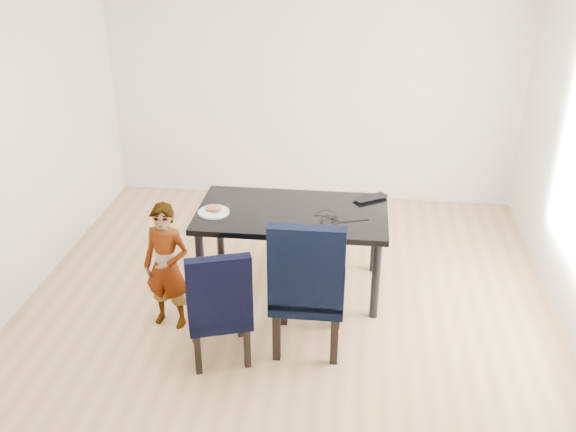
# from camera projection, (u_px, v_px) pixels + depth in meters

# --- Properties ---
(floor) EXTENTS (4.50, 5.00, 0.01)m
(floor) POSITION_uv_depth(u_px,v_px,m) (285.00, 320.00, 5.28)
(floor) COLOR tan
(floor) RESTS_ON ground
(wall_back) EXTENTS (4.50, 0.01, 2.70)m
(wall_back) POSITION_uv_depth(u_px,v_px,m) (313.00, 81.00, 6.91)
(wall_back) COLOR white
(wall_back) RESTS_ON ground
(wall_front) EXTENTS (4.50, 0.01, 2.70)m
(wall_front) POSITION_uv_depth(u_px,v_px,m) (205.00, 409.00, 2.45)
(wall_front) COLOR silver
(wall_front) RESTS_ON ground
(dining_table) EXTENTS (1.60, 0.90, 0.75)m
(dining_table) POSITION_uv_depth(u_px,v_px,m) (292.00, 250.00, 5.56)
(dining_table) COLOR black
(dining_table) RESTS_ON floor
(chair_left) EXTENTS (0.58, 0.59, 0.94)m
(chair_left) POSITION_uv_depth(u_px,v_px,m) (218.00, 301.00, 4.67)
(chair_left) COLOR black
(chair_left) RESTS_ON floor
(chair_right) EXTENTS (0.54, 0.56, 1.12)m
(chair_right) POSITION_uv_depth(u_px,v_px,m) (309.00, 281.00, 4.76)
(chair_right) COLOR black
(chair_right) RESTS_ON floor
(child) EXTENTS (0.43, 0.32, 1.06)m
(child) POSITION_uv_depth(u_px,v_px,m) (167.00, 267.00, 5.00)
(child) COLOR orange
(child) RESTS_ON floor
(plate) EXTENTS (0.34, 0.34, 0.01)m
(plate) POSITION_uv_depth(u_px,v_px,m) (214.00, 212.00, 5.35)
(plate) COLOR silver
(plate) RESTS_ON dining_table
(sandwich) EXTENTS (0.16, 0.10, 0.06)m
(sandwich) POSITION_uv_depth(u_px,v_px,m) (213.00, 208.00, 5.34)
(sandwich) COLOR #AC6E3D
(sandwich) RESTS_ON plate
(laptop) EXTENTS (0.36, 0.33, 0.02)m
(laptop) POSITION_uv_depth(u_px,v_px,m) (368.00, 196.00, 5.63)
(laptop) COLOR black
(laptop) RESTS_ON dining_table
(cable_tangle) EXTENTS (0.19, 0.19, 0.01)m
(cable_tangle) POSITION_uv_depth(u_px,v_px,m) (330.00, 221.00, 5.21)
(cable_tangle) COLOR black
(cable_tangle) RESTS_ON dining_table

